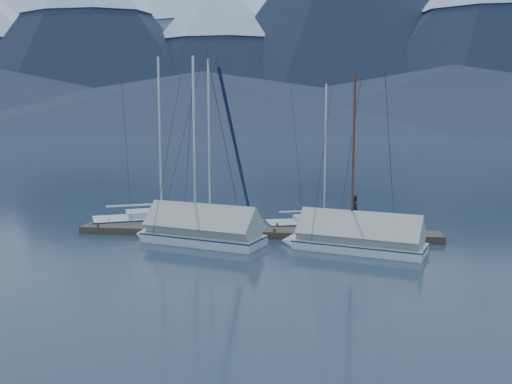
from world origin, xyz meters
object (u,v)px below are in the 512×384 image
sailboat_open_left (171,220)px  person (355,213)px  sailboat_open_mid (218,225)px  sailboat_covered_far (193,233)px  sailboat_covered_near (348,240)px  sailboat_open_right (332,225)px

sailboat_open_left → person: sailboat_open_left is taller
sailboat_open_mid → sailboat_covered_far: sailboat_open_mid is taller
sailboat_open_left → person: bearing=-13.8°
sailboat_open_left → sailboat_open_mid: (2.88, -1.04, -0.00)m
sailboat_covered_near → sailboat_covered_far: 7.22m
sailboat_open_mid → person: (7.10, -1.41, 1.06)m
person → sailboat_open_mid: bearing=69.5°
sailboat_open_left → sailboat_covered_far: sailboat_open_left is taller
sailboat_covered_near → person: (0.36, 2.50, 0.80)m
sailboat_open_mid → sailboat_covered_far: size_ratio=1.03×
sailboat_open_left → sailboat_covered_near: 10.82m
sailboat_covered_near → sailboat_covered_far: bearing=176.2°
sailboat_open_mid → sailboat_open_right: size_ratio=1.17×
sailboat_open_right → sailboat_covered_near: 5.01m
sailboat_open_left → person: (9.98, -2.45, 1.05)m
sailboat_open_mid → sailboat_covered_far: bearing=-97.7°
sailboat_covered_far → sailboat_open_right: bearing=34.6°
sailboat_covered_far → person: size_ratio=5.33×
person → sailboat_open_right: bearing=14.3°
sailboat_open_mid → sailboat_covered_near: sailboat_open_mid is taller
person → sailboat_covered_near: bearing=162.7°
sailboat_open_right → person: bearing=-66.4°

